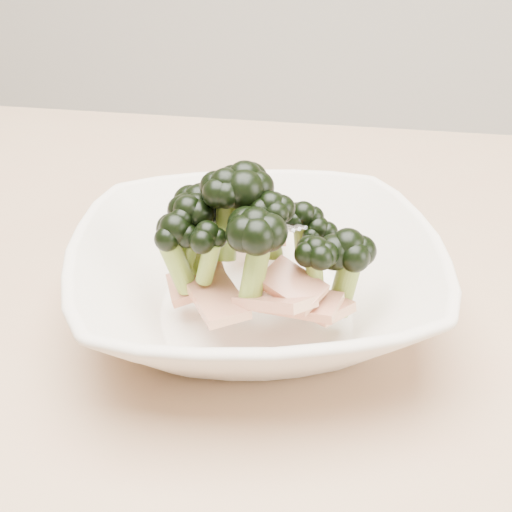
{
  "coord_description": "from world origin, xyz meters",
  "views": [
    {
      "loc": [
        0.15,
        -0.45,
        1.04
      ],
      "look_at": [
        0.08,
        -0.03,
        0.8
      ],
      "focal_mm": 50.0,
      "sensor_mm": 36.0,
      "label": 1
    }
  ],
  "objects": [
    {
      "name": "broccoli_dish",
      "position": [
        0.08,
        -0.03,
        0.79
      ],
      "size": [
        0.31,
        0.31,
        0.12
      ],
      "color": "beige",
      "rests_on": "dining_table"
    },
    {
      "name": "dining_table",
      "position": [
        0.0,
        0.0,
        0.65
      ],
      "size": [
        1.2,
        0.8,
        0.75
      ],
      "color": "tan",
      "rests_on": "ground"
    }
  ]
}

